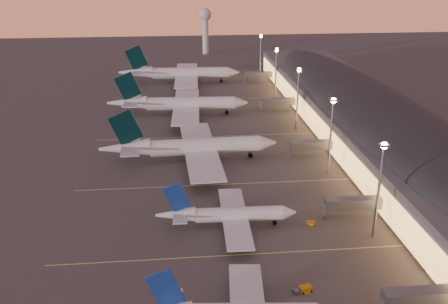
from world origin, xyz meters
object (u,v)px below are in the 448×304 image
at_px(airliner_narrow_north, 227,215).
at_px(radar_tower, 205,23).
at_px(airliner_wide_mid, 178,104).
at_px(airliner_wide_far, 180,73).
at_px(airliner_wide_near, 190,147).
at_px(baggage_tug_d, 303,289).
at_px(baggage_tug_c, 309,223).

height_order(airliner_narrow_north, radar_tower, radar_tower).
distance_m(airliner_narrow_north, airliner_wide_mid, 101.88).
height_order(airliner_narrow_north, airliner_wide_far, airliner_wide_far).
distance_m(airliner_narrow_north, radar_tower, 252.03).
distance_m(airliner_wide_near, airliner_wide_mid, 54.69).
bearing_deg(baggage_tug_d, radar_tower, 74.10).
bearing_deg(airliner_wide_near, airliner_wide_mid, 91.19).
bearing_deg(airliner_wide_mid, baggage_tug_d, -76.54).
bearing_deg(airliner_narrow_north, baggage_tug_d, -63.73).
bearing_deg(airliner_wide_mid, airliner_wide_far, 91.21).
xyz_separation_m(airliner_wide_near, radar_tower, (18.82, 204.45, 16.77)).
bearing_deg(baggage_tug_d, airliner_wide_near, 89.30).
relative_size(radar_tower, baggage_tug_c, 9.10).
bearing_deg(airliner_narrow_north, baggage_tug_c, -1.96).
bearing_deg(radar_tower, airliner_wide_mid, -98.39).
height_order(airliner_wide_mid, radar_tower, radar_tower).
distance_m(radar_tower, baggage_tug_c, 253.65).
relative_size(airliner_narrow_north, baggage_tug_d, 8.49).
bearing_deg(airliner_narrow_north, airliner_wide_mid, 97.93).
xyz_separation_m(baggage_tug_c, baggage_tug_d, (-8.63, -27.89, 0.09)).
bearing_deg(baggage_tug_c, airliner_narrow_north, -176.36).
distance_m(airliner_wide_mid, baggage_tug_c, 107.99).
xyz_separation_m(airliner_wide_mid, airliner_wide_far, (1.64, 60.67, 0.38)).
relative_size(airliner_narrow_north, baggage_tug_c, 10.44).
distance_m(airliner_wide_near, baggage_tug_c, 56.83).
relative_size(airliner_narrow_north, airliner_wide_mid, 0.59).
xyz_separation_m(airliner_wide_far, baggage_tug_d, (23.01, -191.19, -5.02)).
xyz_separation_m(airliner_wide_near, baggage_tug_d, (21.38, -75.93, -4.54)).
relative_size(airliner_wide_mid, baggage_tug_d, 14.36).
bearing_deg(radar_tower, airliner_narrow_north, -92.48).
xyz_separation_m(airliner_wide_mid, radar_tower, (22.09, 149.87, 16.68)).
xyz_separation_m(airliner_narrow_north, baggage_tug_c, (22.06, -1.38, -2.98)).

